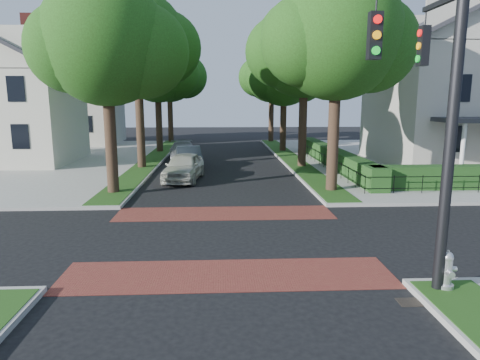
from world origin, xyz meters
name	(u,v)px	position (x,y,z in m)	size (l,w,h in m)	color
ground	(226,238)	(0.00, 0.00, 0.00)	(120.00, 120.00, 0.00)	black
sidewalk_ne	(465,158)	(19.50, 19.00, 0.07)	(30.00, 30.00, 0.15)	gray
crosswalk_far	(225,213)	(0.00, 3.20, 0.01)	(9.00, 2.20, 0.01)	maroon
crosswalk_near	(228,275)	(0.00, -3.20, 0.01)	(9.00, 2.20, 0.01)	maroon
storm_drain	(412,302)	(4.30, -5.00, 0.01)	(0.65, 0.45, 0.01)	black
grass_strip_ne	(290,158)	(5.40, 19.10, 0.16)	(1.60, 29.80, 0.02)	#1F3F12
grass_strip_nw	(153,159)	(-5.40, 19.10, 0.16)	(1.60, 29.80, 0.02)	#1F3F12
tree_right_near	(338,38)	(5.60, 7.24, 7.63)	(7.75, 6.67, 10.66)	black
tree_right_mid	(306,49)	(5.61, 15.25, 7.99)	(8.25, 7.09, 11.22)	black
tree_right_far	(285,74)	(5.60, 24.22, 6.91)	(7.25, 6.23, 9.74)	black
tree_right_back	(272,75)	(5.60, 33.23, 7.27)	(7.50, 6.45, 10.20)	black
tree_left_near	(109,44)	(-5.40, 7.23, 7.27)	(7.50, 6.45, 10.20)	black
tree_left_mid	(139,43)	(-5.39, 15.24, 8.34)	(8.00, 6.88, 11.48)	black
tree_left_far	(159,71)	(-5.40, 24.22, 7.12)	(7.00, 6.02, 9.86)	black
tree_left_back	(170,74)	(-5.40, 33.24, 7.41)	(7.75, 6.66, 10.44)	black
hedge_main_road	(333,157)	(7.70, 15.00, 0.75)	(1.00, 18.00, 1.20)	#1D3E15
fence_main_road	(322,159)	(6.90, 15.00, 0.60)	(0.06, 18.00, 0.90)	black
house_victorian	(470,80)	(17.51, 15.92, 6.02)	(13.00, 13.05, 12.48)	#B9B4A6
house_left_near	(7,95)	(-15.49, 17.99, 5.04)	(10.00, 9.00, 10.14)	beige
house_left_far	(72,96)	(-15.49, 31.99, 5.04)	(10.00, 9.00, 10.14)	#B9B4A6
traffic_signal	(441,99)	(4.89, -4.41, 4.71)	(2.17, 2.00, 8.00)	black
parked_car_front	(184,167)	(-2.30, 10.73, 0.81)	(1.92, 4.77, 1.63)	beige
parked_car_middle	(189,158)	(-2.30, 15.07, 0.76)	(1.61, 4.62, 1.52)	black
parked_car_rear	(183,152)	(-3.00, 18.89, 0.74)	(2.06, 5.07, 1.47)	gray
fire_hydrant	(446,270)	(5.29, -4.61, 0.61)	(0.52, 0.55, 0.97)	#BDBDC0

